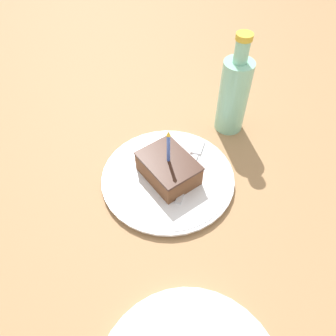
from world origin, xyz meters
TOP-DOWN VIEW (x-y plane):
  - ground_plane at (0.00, 0.00)m, footprint 2.40×2.40m
  - plate at (0.03, -0.03)m, footprint 0.28×0.28m
  - cake_slice at (0.03, -0.03)m, footprint 0.09×0.12m
  - fork at (-0.03, -0.02)m, footprint 0.16×0.12m
  - bottle at (-0.19, -0.08)m, footprint 0.07×0.07m

SIDE VIEW (x-z plane):
  - ground_plane at x=0.00m, z-range -0.04..0.00m
  - plate at x=0.03m, z-range 0.00..0.02m
  - fork at x=-0.03m, z-range 0.01..0.02m
  - cake_slice at x=0.03m, z-range -0.02..0.10m
  - bottle at x=-0.19m, z-range -0.02..0.22m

